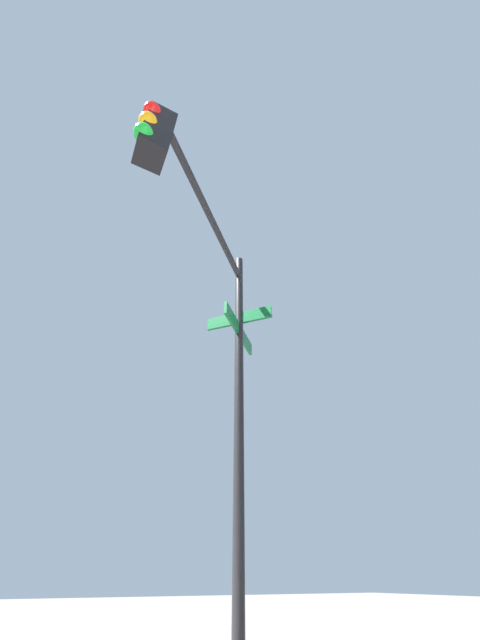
# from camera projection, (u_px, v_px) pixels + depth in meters

# --- Properties ---
(traffic_signal_near) EXTENTS (2.43, 2.34, 6.07)m
(traffic_signal_near) POSITION_uv_depth(u_px,v_px,m) (206.00, 295.00, 3.81)
(traffic_signal_near) COLOR black
(traffic_signal_near) RESTS_ON ground_plane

